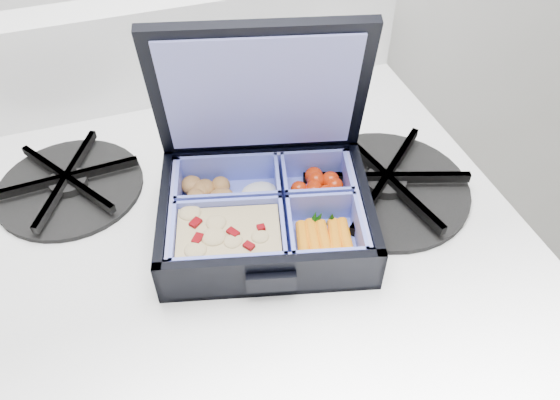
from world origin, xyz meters
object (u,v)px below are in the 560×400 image
object	(u,v)px
bento_box	(266,215)
fork	(286,146)
stove	(256,393)
burner_grate	(386,181)

from	to	relation	value
bento_box	fork	world-z (taller)	bento_box
fork	stove	bearing A→B (deg)	-76.67
burner_grate	stove	bearing A→B (deg)	175.88
bento_box	burner_grate	xyz separation A→B (m)	(0.14, 0.02, -0.01)
burner_grate	fork	world-z (taller)	burner_grate
bento_box	fork	xyz separation A→B (m)	(0.06, 0.12, -0.02)
burner_grate	fork	bearing A→B (deg)	127.85
stove	burner_grate	distance (m)	0.47
bento_box	fork	distance (m)	0.14
burner_grate	fork	size ratio (longest dim) A/B	1.09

